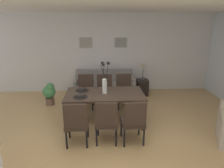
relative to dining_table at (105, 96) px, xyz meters
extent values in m
plane|color=tan|center=(0.04, -0.90, -0.67)|extent=(9.00, 9.00, 0.00)
cube|color=silver|center=(0.04, 2.35, 0.63)|extent=(9.00, 0.10, 2.60)
cube|color=white|center=(0.04, -0.50, 1.97)|extent=(9.00, 7.20, 0.08)
cube|color=#3D2D23|center=(0.00, 0.00, 0.05)|extent=(1.80, 0.96, 0.05)
cube|color=#3D2D23|center=(0.84, 0.42, -0.32)|extent=(0.07, 0.07, 0.69)
cube|color=#3D2D23|center=(-0.84, 0.42, -0.32)|extent=(0.07, 0.07, 0.69)
cube|color=#3D2D23|center=(0.84, -0.42, -0.32)|extent=(0.07, 0.07, 0.69)
cube|color=#3D2D23|center=(-0.84, -0.42, -0.32)|extent=(0.07, 0.07, 0.69)
cube|color=#33261E|center=(-0.56, -0.83, -0.25)|extent=(0.44, 0.44, 0.08)
cube|color=#33261E|center=(-0.56, -1.02, 0.01)|extent=(0.42, 0.06, 0.48)
cylinder|color=black|center=(-0.37, -0.64, -0.48)|extent=(0.04, 0.04, 0.38)
cylinder|color=black|center=(-0.75, -0.64, -0.48)|extent=(0.04, 0.04, 0.38)
cylinder|color=black|center=(-0.37, -1.02, -0.48)|extent=(0.04, 0.04, 0.38)
cylinder|color=black|center=(-0.75, -1.02, -0.48)|extent=(0.04, 0.04, 0.38)
cube|color=#33261E|center=(-0.51, 0.84, -0.25)|extent=(0.45, 0.45, 0.08)
cube|color=#33261E|center=(-0.51, 1.03, 0.01)|extent=(0.42, 0.07, 0.48)
cylinder|color=black|center=(-0.71, 0.65, -0.48)|extent=(0.04, 0.04, 0.38)
cylinder|color=black|center=(-0.33, 0.64, -0.48)|extent=(0.04, 0.04, 0.38)
cylinder|color=black|center=(-0.70, 1.03, -0.48)|extent=(0.04, 0.04, 0.38)
cylinder|color=black|center=(-0.32, 1.02, -0.48)|extent=(0.04, 0.04, 0.38)
cube|color=#33261E|center=(0.02, -0.79, -0.25)|extent=(0.47, 0.47, 0.08)
cube|color=#33261E|center=(0.01, -0.98, 0.01)|extent=(0.42, 0.09, 0.48)
cylinder|color=black|center=(0.22, -0.61, -0.48)|extent=(0.04, 0.04, 0.38)
cylinder|color=black|center=(-0.16, -0.59, -0.48)|extent=(0.04, 0.04, 0.38)
cylinder|color=black|center=(0.20, -0.99, -0.48)|extent=(0.04, 0.04, 0.38)
cylinder|color=black|center=(-0.18, -0.97, -0.48)|extent=(0.04, 0.04, 0.38)
cube|color=#33261E|center=(0.00, 0.81, -0.25)|extent=(0.46, 0.46, 0.08)
cube|color=#33261E|center=(0.01, 1.00, 0.01)|extent=(0.42, 0.08, 0.48)
cylinder|color=black|center=(-0.20, 0.63, -0.48)|extent=(0.04, 0.04, 0.38)
cylinder|color=black|center=(0.18, 0.61, -0.48)|extent=(0.04, 0.04, 0.38)
cylinder|color=black|center=(-0.18, 1.01, -0.48)|extent=(0.04, 0.04, 0.38)
cylinder|color=black|center=(0.20, 0.99, -0.48)|extent=(0.04, 0.04, 0.38)
cube|color=#33261E|center=(0.53, -0.82, -0.25)|extent=(0.47, 0.47, 0.08)
cube|color=#33261E|center=(0.54, -1.01, 0.01)|extent=(0.42, 0.09, 0.48)
cylinder|color=black|center=(0.71, -0.62, -0.48)|extent=(0.04, 0.04, 0.38)
cylinder|color=black|center=(0.33, -0.64, -0.48)|extent=(0.04, 0.04, 0.38)
cylinder|color=black|center=(0.73, -1.00, -0.48)|extent=(0.04, 0.04, 0.38)
cylinder|color=black|center=(0.35, -1.02, -0.48)|extent=(0.04, 0.04, 0.38)
cube|color=#33261E|center=(0.56, 0.83, -0.25)|extent=(0.46, 0.46, 0.08)
cube|color=#33261E|center=(0.55, 1.02, 0.01)|extent=(0.42, 0.08, 0.48)
cylinder|color=black|center=(0.38, 0.64, -0.48)|extent=(0.04, 0.04, 0.38)
cylinder|color=black|center=(0.76, 0.65, -0.48)|extent=(0.04, 0.04, 0.38)
cylinder|color=black|center=(0.36, 1.01, -0.48)|extent=(0.04, 0.04, 0.38)
cylinder|color=black|center=(0.74, 1.03, -0.48)|extent=(0.04, 0.04, 0.38)
cylinder|color=white|center=(0.00, 0.00, 0.24)|extent=(0.11, 0.11, 0.34)
cylinder|color=black|center=(0.06, 0.02, 0.57)|extent=(0.05, 0.12, 0.37)
sphere|color=black|center=(0.09, 0.03, 0.77)|extent=(0.07, 0.07, 0.07)
cylinder|color=black|center=(-0.03, 0.05, 0.57)|extent=(0.08, 0.05, 0.38)
sphere|color=black|center=(-0.05, 0.08, 0.77)|extent=(0.07, 0.07, 0.07)
cylinder|color=black|center=(-0.02, -0.06, 0.57)|extent=(0.15, 0.06, 0.36)
sphere|color=black|center=(-0.03, -0.09, 0.77)|extent=(0.07, 0.07, 0.07)
cylinder|color=black|center=(-0.54, -0.22, 0.08)|extent=(0.32, 0.32, 0.01)
cylinder|color=#2D2826|center=(-0.54, -0.22, 0.11)|extent=(0.17, 0.17, 0.06)
cylinder|color=black|center=(-0.54, -0.22, 0.13)|extent=(0.13, 0.13, 0.04)
cylinder|color=black|center=(-0.54, 0.22, 0.08)|extent=(0.32, 0.32, 0.01)
cylinder|color=#2D2826|center=(-0.54, 0.22, 0.11)|extent=(0.17, 0.17, 0.06)
cylinder|color=black|center=(-0.54, 0.22, 0.13)|extent=(0.13, 0.13, 0.04)
cube|color=gray|center=(0.02, 1.75, -0.46)|extent=(1.88, 0.84, 0.42)
cube|color=gray|center=(0.02, 2.09, -0.06)|extent=(1.88, 0.16, 0.38)
cube|color=gray|center=(0.91, 1.75, -0.15)|extent=(0.10, 0.84, 0.20)
cube|color=gray|center=(-0.87, 1.75, -0.15)|extent=(0.10, 0.84, 0.20)
cube|color=black|center=(1.25, 1.78, -0.41)|extent=(0.36, 0.36, 0.52)
cylinder|color=#4C4C51|center=(1.25, 1.78, -0.11)|extent=(0.12, 0.12, 0.08)
cylinder|color=#4C4C51|center=(1.25, 1.78, 0.07)|extent=(0.02, 0.02, 0.30)
cone|color=beige|center=(1.25, 1.78, 0.27)|extent=(0.22, 0.22, 0.18)
cube|color=#B7A893|center=(2.35, -0.91, -0.18)|extent=(0.42, 0.67, 0.18)
cube|color=#B2ADA3|center=(-0.57, 2.28, 0.99)|extent=(0.43, 0.02, 0.36)
cube|color=#9E9389|center=(-0.57, 2.27, 0.99)|extent=(0.38, 0.01, 0.31)
cube|color=#B2ADA3|center=(0.57, 2.28, 0.99)|extent=(0.43, 0.02, 0.34)
cube|color=gray|center=(0.57, 2.27, 0.99)|extent=(0.38, 0.01, 0.29)
cylinder|color=brown|center=(-1.58, 1.11, -0.56)|extent=(0.24, 0.24, 0.22)
sphere|color=#42844C|center=(-1.58, 1.11, -0.27)|extent=(0.36, 0.36, 0.36)
sphere|color=#42844C|center=(-1.53, 1.08, -0.11)|extent=(0.22, 0.22, 0.22)
camera|label=1|loc=(-0.05, -4.26, 1.67)|focal=31.47mm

